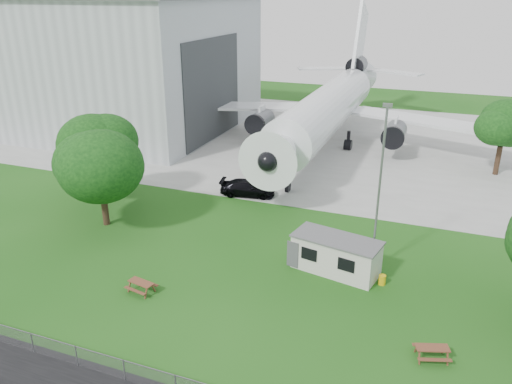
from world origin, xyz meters
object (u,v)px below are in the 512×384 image
(hangar, at_px, (92,59))
(picnic_east, at_px, (431,358))
(picnic_west, at_px, (142,292))
(airliner, at_px, (330,105))
(site_cabin, at_px, (336,255))

(hangar, bearing_deg, picnic_east, -36.96)
(picnic_west, bearing_deg, picnic_east, 10.91)
(airliner, height_order, picnic_east, airliner)
(airliner, xyz_separation_m, site_cabin, (7.78, -30.75, -3.96))
(hangar, xyz_separation_m, picnic_west, (32.22, -38.16, -9.41))
(picnic_east, bearing_deg, airliner, 92.96)
(site_cabin, relative_size, picnic_east, 3.86)
(site_cabin, height_order, picnic_west, site_cabin)
(site_cabin, distance_m, picnic_east, 10.11)
(hangar, distance_m, airliner, 36.21)
(site_cabin, bearing_deg, picnic_west, -147.77)
(site_cabin, bearing_deg, picnic_east, -46.28)
(hangar, xyz_separation_m, site_cabin, (43.75, -30.89, -8.09))
(hangar, xyz_separation_m, picnic_east, (50.69, -38.14, -9.41))
(airliner, xyz_separation_m, picnic_west, (-3.75, -38.02, -5.27))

